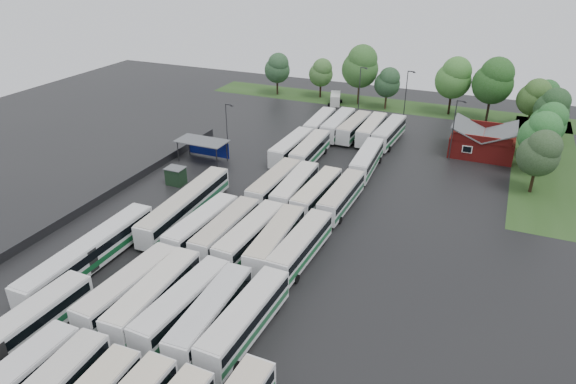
% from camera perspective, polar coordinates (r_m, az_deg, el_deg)
% --- Properties ---
extents(ground, '(160.00, 160.00, 0.00)m').
position_cam_1_polar(ground, '(60.35, -6.31, -6.43)').
color(ground, black).
rests_on(ground, ground).
extents(brick_building, '(10.07, 8.60, 5.39)m').
position_cam_1_polar(brick_building, '(91.75, 20.76, 5.04)').
color(brick_building, maroon).
rests_on(brick_building, ground).
extents(wash_shed, '(8.20, 4.20, 3.58)m').
position_cam_1_polar(wash_shed, '(84.02, -9.39, 5.38)').
color(wash_shed, '#2D2D30').
rests_on(wash_shed, ground).
extents(utility_hut, '(2.70, 2.20, 2.62)m').
position_cam_1_polar(utility_hut, '(76.98, -12.36, 1.77)').
color(utility_hut, black).
rests_on(utility_hut, ground).
extents(grass_strip_north, '(80.00, 10.00, 0.01)m').
position_cam_1_polar(grass_strip_north, '(115.78, 10.57, 9.54)').
color(grass_strip_north, '#234116').
rests_on(grass_strip_north, ground).
extents(grass_strip_east, '(10.00, 50.00, 0.01)m').
position_cam_1_polar(grass_strip_east, '(92.73, 26.68, 2.88)').
color(grass_strip_east, '#234116').
rests_on(grass_strip_east, ground).
extents(west_fence, '(0.10, 50.00, 1.20)m').
position_cam_1_polar(west_fence, '(77.57, -17.87, 0.68)').
color(west_fence, '#2D2D30').
rests_on(west_fence, ground).
extents(bus_r1c0, '(3.25, 12.67, 3.50)m').
position_cam_1_polar(bus_r1c0, '(53.13, -17.19, -10.17)').
color(bus_r1c0, silver).
rests_on(bus_r1c0, ground).
extents(bus_r1c1, '(3.04, 12.72, 3.52)m').
position_cam_1_polar(bus_r1c1, '(51.50, -14.61, -11.06)').
color(bus_r1c1, silver).
rests_on(bus_r1c1, ground).
extents(bus_r1c2, '(3.27, 12.57, 3.47)m').
position_cam_1_polar(bus_r1c2, '(49.87, -11.56, -12.13)').
color(bus_r1c2, silver).
rests_on(bus_r1c2, ground).
extents(bus_r1c3, '(3.14, 12.43, 3.43)m').
position_cam_1_polar(bus_r1c3, '(48.38, -8.55, -13.24)').
color(bus_r1c3, silver).
rests_on(bus_r1c3, ground).
extents(bus_r1c4, '(3.09, 12.76, 3.53)m').
position_cam_1_polar(bus_r1c4, '(47.39, -4.75, -13.90)').
color(bus_r1c4, silver).
rests_on(bus_r1c4, ground).
extents(bus_r2c0, '(3.14, 12.37, 3.41)m').
position_cam_1_polar(bus_r2c0, '(62.00, -9.52, -3.67)').
color(bus_r2c0, silver).
rests_on(bus_r2c0, ground).
extents(bus_r2c1, '(2.75, 12.28, 3.41)m').
position_cam_1_polar(bus_r2c1, '(60.68, -6.90, -4.19)').
color(bus_r2c1, silver).
rests_on(bus_r2c1, ground).
extents(bus_r2c2, '(3.15, 12.68, 3.50)m').
position_cam_1_polar(bus_r2c2, '(59.25, -4.19, -4.81)').
color(bus_r2c2, silver).
rests_on(bus_r2c2, ground).
extents(bus_r2c3, '(3.21, 12.57, 3.47)m').
position_cam_1_polar(bus_r2c3, '(58.18, -1.39, -5.40)').
color(bus_r2c3, silver).
rests_on(bus_r2c3, ground).
extents(bus_r2c4, '(3.04, 12.57, 3.48)m').
position_cam_1_polar(bus_r2c4, '(57.17, 1.43, -6.02)').
color(bus_r2c4, silver).
rests_on(bus_r2c4, ground).
extents(bus_r3c1, '(2.91, 12.56, 3.48)m').
position_cam_1_polar(bus_r3c1, '(71.31, -1.51, 0.91)').
color(bus_r3c1, silver).
rests_on(bus_r3c1, ground).
extents(bus_r3c2, '(3.02, 12.44, 3.44)m').
position_cam_1_polar(bus_r3c2, '(70.25, 0.80, 0.48)').
color(bus_r3c2, silver).
rests_on(bus_r3c2, ground).
extents(bus_r3c3, '(3.04, 12.27, 3.39)m').
position_cam_1_polar(bus_r3c3, '(68.96, 3.22, -0.10)').
color(bus_r3c3, silver).
rests_on(bus_r3c3, ground).
extents(bus_r3c4, '(2.85, 12.15, 3.37)m').
position_cam_1_polar(bus_r3c4, '(68.38, 5.96, -0.46)').
color(bus_r3c4, silver).
rests_on(bus_r3c4, ground).
extents(bus_r4c0, '(2.87, 12.56, 3.48)m').
position_cam_1_polar(bus_r4c0, '(84.12, 0.40, 4.98)').
color(bus_r4c0, silver).
rests_on(bus_r4c0, ground).
extents(bus_r4c1, '(2.97, 12.58, 3.48)m').
position_cam_1_polar(bus_r4c1, '(83.03, 2.49, 4.66)').
color(bus_r4c1, silver).
rests_on(bus_r4c1, ground).
extents(bus_r4c4, '(3.23, 12.61, 3.48)m').
position_cam_1_polar(bus_r4c4, '(80.12, 8.75, 3.54)').
color(bus_r4c4, silver).
rests_on(bus_r4c4, ground).
extents(bus_r5c0, '(3.11, 12.20, 3.37)m').
position_cam_1_polar(bus_r5c0, '(95.82, 3.55, 7.59)').
color(bus_r5c0, silver).
rests_on(bus_r5c0, ground).
extents(bus_r5c1, '(2.79, 12.75, 3.54)m').
position_cam_1_polar(bus_r5c1, '(95.13, 5.58, 7.44)').
color(bus_r5c1, silver).
rests_on(bus_r5c1, ground).
extents(bus_r5c2, '(3.09, 12.25, 3.38)m').
position_cam_1_polar(bus_r5c2, '(94.37, 7.35, 7.13)').
color(bus_r5c2, silver).
rests_on(bus_r5c2, ground).
extents(bus_r5c3, '(2.63, 12.29, 3.42)m').
position_cam_1_polar(bus_r5c3, '(93.65, 9.27, 6.86)').
color(bus_r5c3, silver).
rests_on(bus_r5c3, ground).
extents(bus_r5c4, '(3.33, 12.76, 3.52)m').
position_cam_1_polar(bus_r5c4, '(92.51, 11.16, 6.50)').
color(bus_r5c4, silver).
rests_on(bus_r5c4, ground).
extents(artic_bus_west_a, '(3.14, 18.69, 3.46)m').
position_cam_1_polar(artic_bus_west_a, '(50.82, -29.38, -14.69)').
color(artic_bus_west_a, silver).
rests_on(artic_bus_west_a, ground).
extents(artic_bus_west_b, '(3.34, 18.75, 3.46)m').
position_cam_1_polar(artic_bus_west_b, '(66.97, -11.28, -1.40)').
color(artic_bus_west_b, silver).
rests_on(artic_bus_west_b, ground).
extents(artic_bus_west_c, '(2.78, 18.83, 3.49)m').
position_cam_1_polar(artic_bus_west_c, '(59.84, -21.15, -6.38)').
color(artic_bus_west_c, silver).
rests_on(artic_bus_west_c, ground).
extents(minibus, '(3.53, 5.86, 2.40)m').
position_cam_1_polar(minibus, '(113.98, 5.28, 10.31)').
color(minibus, silver).
rests_on(minibus, ground).
extents(tree_north_0, '(5.83, 5.83, 9.65)m').
position_cam_1_polar(tree_north_0, '(120.11, -1.16, 13.63)').
color(tree_north_0, black).
rests_on(tree_north_0, ground).
extents(tree_north_1, '(5.39, 5.39, 8.92)m').
position_cam_1_polar(tree_north_1, '(118.06, 3.73, 13.13)').
color(tree_north_1, black).
rests_on(tree_north_1, ground).
extents(tree_north_2, '(7.79, 7.79, 12.90)m').
position_cam_1_polar(tree_north_2, '(113.16, 8.10, 13.69)').
color(tree_north_2, '#31220F').
rests_on(tree_north_2, ground).
extents(tree_north_3, '(5.38, 5.38, 8.92)m').
position_cam_1_polar(tree_north_3, '(111.21, 11.04, 11.89)').
color(tree_north_3, '#3B2D1B').
rests_on(tree_north_3, ground).
extents(tree_north_4, '(7.18, 7.18, 11.88)m').
position_cam_1_polar(tree_north_4, '(110.20, 17.99, 12.01)').
color(tree_north_4, black).
rests_on(tree_north_4, ground).
extents(tree_north_5, '(7.71, 7.71, 12.77)m').
position_cam_1_polar(tree_north_5, '(107.91, 21.93, 11.43)').
color(tree_north_5, black).
rests_on(tree_north_5, ground).
extents(tree_north_6, '(5.56, 5.56, 9.22)m').
position_cam_1_polar(tree_north_6, '(109.21, 26.59, 9.46)').
color(tree_north_6, '#311F15').
rests_on(tree_north_6, ground).
extents(tree_east_0, '(5.71, 5.71, 9.45)m').
position_cam_1_polar(tree_east_0, '(78.78, 26.23, 3.92)').
color(tree_east_0, black).
rests_on(tree_east_0, ground).
extents(tree_east_1, '(6.00, 6.00, 9.94)m').
position_cam_1_polar(tree_east_1, '(85.76, 26.28, 5.82)').
color(tree_east_1, '#382619').
rests_on(tree_east_1, ground).
extents(tree_east_2, '(5.81, 5.81, 9.62)m').
position_cam_1_polar(tree_east_2, '(92.44, 26.99, 6.88)').
color(tree_east_2, black).
rests_on(tree_east_2, ground).
extents(tree_east_3, '(5.87, 5.87, 9.73)m').
position_cam_1_polar(tree_east_3, '(101.56, 27.36, 8.39)').
color(tree_east_3, black).
rests_on(tree_east_3, ground).
extents(tree_east_4, '(5.93, 5.93, 9.82)m').
position_cam_1_polar(tree_east_4, '(106.62, 25.73, 9.50)').
color(tree_east_4, black).
rests_on(tree_east_4, ground).
extents(lamp_post_ne, '(1.54, 0.30, 9.99)m').
position_cam_1_polar(lamp_post_ne, '(86.51, 18.01, 7.02)').
color(lamp_post_ne, '#2D2D30').
rests_on(lamp_post_ne, ground).
extents(lamp_post_nw, '(1.42, 0.28, 9.21)m').
position_cam_1_polar(lamp_post_nw, '(83.66, -6.75, 7.18)').
color(lamp_post_nw, '#2D2D30').
rests_on(lamp_post_nw, ground).
extents(lamp_post_back_w, '(1.49, 0.29, 9.66)m').
position_cam_1_polar(lamp_post_back_w, '(106.89, 8.03, 11.47)').
color(lamp_post_back_w, '#2D2D30').
rests_on(lamp_post_back_w, ground).
extents(lamp_post_back_e, '(1.53, 0.30, 9.91)m').
position_cam_1_polar(lamp_post_back_e, '(104.29, 13.04, 10.76)').
color(lamp_post_back_e, '#2D2D30').
rests_on(lamp_post_back_e, ground).
extents(puddle_0, '(6.39, 6.39, 0.01)m').
position_cam_1_polar(puddle_0, '(49.74, -20.08, -16.41)').
color(puddle_0, black).
rests_on(puddle_0, ground).
extents(puddle_2, '(5.18, 5.18, 0.01)m').
position_cam_1_polar(puddle_2, '(68.70, -12.64, -2.61)').
color(puddle_2, black).
rests_on(puddle_2, ground).
extents(puddle_3, '(4.90, 4.90, 0.01)m').
position_cam_1_polar(puddle_3, '(56.08, -1.62, -9.08)').
color(puddle_3, black).
rests_on(puddle_3, ground).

